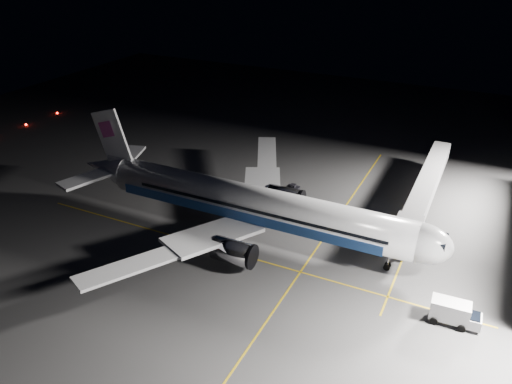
{
  "coord_description": "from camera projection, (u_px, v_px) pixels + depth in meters",
  "views": [
    {
      "loc": [
        29.15,
        -58.83,
        41.16
      ],
      "look_at": [
        -0.95,
        2.45,
        6.0
      ],
      "focal_mm": 35.0,
      "sensor_mm": 36.0,
      "label": 1
    }
  ],
  "objects": [
    {
      "name": "ground",
      "position": [
        255.0,
        234.0,
        77.21
      ],
      "size": [
        200.0,
        200.0,
        0.0
      ],
      "primitive_type": "plane",
      "color": "#4C4C4F",
      "rests_on": "ground"
    },
    {
      "name": "jet_bridge",
      "position": [
        425.0,
        189.0,
        80.9
      ],
      "size": [
        3.6,
        34.4,
        6.3
      ],
      "color": "#B2B2B7",
      "rests_on": "ground"
    },
    {
      "name": "service_truck",
      "position": [
        455.0,
        312.0,
        58.8
      ],
      "size": [
        5.89,
        2.79,
        2.96
      ],
      "rotation": [
        0.0,
        0.0,
        0.04
      ],
      "color": "silver",
      "rests_on": "ground"
    },
    {
      "name": "safety_cone_b",
      "position": [
        263.0,
        189.0,
        90.26
      ],
      "size": [
        0.46,
        0.46,
        0.69
      ],
      "primitive_type": "cone",
      "color": "#DA4309",
      "rests_on": "ground"
    },
    {
      "name": "guide_line_cross",
      "position": [
        236.0,
        254.0,
        72.42
      ],
      "size": [
        70.0,
        0.25,
        0.01
      ],
      "primitive_type": "cube",
      "color": "gold",
      "rests_on": "ground"
    },
    {
      "name": "guide_line_main",
      "position": [
        315.0,
        250.0,
        73.29
      ],
      "size": [
        0.25,
        80.0,
        0.01
      ],
      "primitive_type": "cube",
      "color": "gold",
      "rests_on": "ground"
    },
    {
      "name": "guide_line_side",
      "position": [
        412.0,
        237.0,
        76.56
      ],
      "size": [
        0.25,
        40.0,
        0.01
      ],
      "primitive_type": "cube",
      "color": "gold",
      "rests_on": "ground"
    },
    {
      "name": "safety_cone_a",
      "position": [
        291.0,
        227.0,
        78.52
      ],
      "size": [
        0.42,
        0.42,
        0.62
      ],
      "primitive_type": "cone",
      "color": "#DA4309",
      "rests_on": "ground"
    },
    {
      "name": "airliner",
      "position": [
        248.0,
        203.0,
        75.27
      ],
      "size": [
        61.48,
        54.22,
        16.64
      ],
      "color": "silver",
      "rests_on": "ground"
    },
    {
      "name": "baggage_tug",
      "position": [
        293.0,
        189.0,
        89.4
      ],
      "size": [
        2.26,
        1.83,
        1.62
      ],
      "rotation": [
        0.0,
        0.0,
        -0.03
      ],
      "color": "black",
      "rests_on": "ground"
    },
    {
      "name": "safety_cone_c",
      "position": [
        313.0,
        200.0,
        86.55
      ],
      "size": [
        0.37,
        0.37,
        0.55
      ],
      "primitive_type": "cone",
      "color": "#DA4309",
      "rests_on": "ground"
    }
  ]
}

